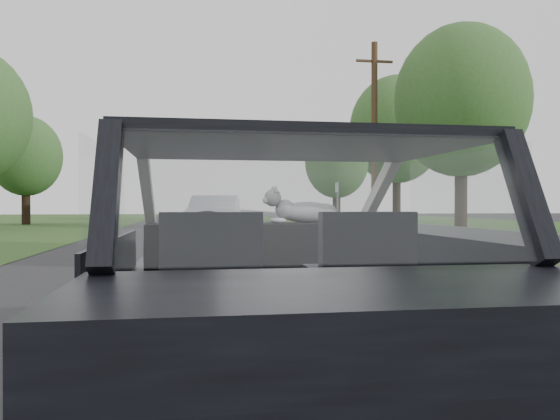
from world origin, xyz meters
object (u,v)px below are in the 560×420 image
object	(u,v)px
subject_car	(279,274)
highway_sign	(337,204)
other_car	(214,217)
utility_pole	(374,137)
cat	(307,211)

from	to	relation	value
subject_car	highway_sign	xyz separation A→B (m)	(6.98, 24.41, 0.45)
other_car	utility_pole	bearing A→B (deg)	35.30
highway_sign	cat	bearing A→B (deg)	-100.21
highway_sign	other_car	bearing A→B (deg)	-122.21
highway_sign	subject_car	bearing A→B (deg)	-100.48
cat	other_car	xyz separation A→B (m)	(-0.05, 15.05, -0.35)
subject_car	utility_pole	bearing A→B (deg)	69.51
subject_car	utility_pole	distance (m)	20.89
subject_car	highway_sign	bearing A→B (deg)	74.05
subject_car	utility_pole	world-z (taller)	utility_pole
cat	highway_sign	size ratio (longest dim) A/B	0.25
other_car	highway_sign	distance (m)	10.99
cat	highway_sign	distance (m)	24.66
cat	utility_pole	xyz separation A→B (m)	(6.91, 18.65, 2.97)
cat	utility_pole	bearing A→B (deg)	58.01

